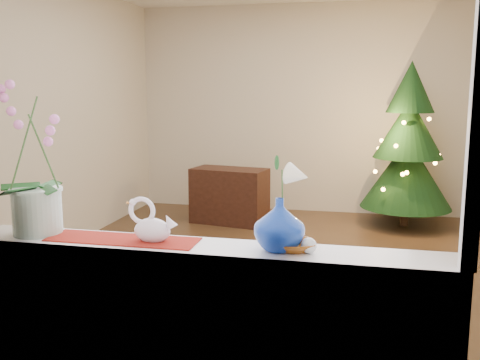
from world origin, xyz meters
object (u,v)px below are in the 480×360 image
object	(u,v)px
orchid_pot	(34,158)
swan	(152,221)
xmas_tree	(408,145)
side_table	(230,196)
amber_dish	(294,247)
paperweight	(309,246)
blue_vase	(279,220)

from	to	relation	value
orchid_pot	swan	bearing A→B (deg)	-1.61
xmas_tree	side_table	size ratio (longest dim) A/B	2.18
amber_dish	side_table	distance (m)	4.22
swan	paperweight	distance (m)	0.71
xmas_tree	side_table	bearing A→B (deg)	-171.00
blue_vase	paperweight	distance (m)	0.16
swan	amber_dish	xyz separation A→B (m)	(0.64, 0.00, -0.08)
orchid_pot	amber_dish	xyz separation A→B (m)	(1.23, -0.01, -0.34)
side_table	orchid_pot	bearing A→B (deg)	-79.37
swan	amber_dish	bearing A→B (deg)	-6.11
xmas_tree	orchid_pot	bearing A→B (deg)	-115.44
blue_vase	xmas_tree	bearing A→B (deg)	78.46
blue_vase	side_table	size ratio (longest dim) A/B	0.29
xmas_tree	side_table	world-z (taller)	xmas_tree
orchid_pot	side_table	xyz separation A→B (m)	(-0.03, 3.97, -0.95)
orchid_pot	blue_vase	world-z (taller)	orchid_pot
orchid_pot	amber_dish	size ratio (longest dim) A/B	4.86
paperweight	orchid_pot	bearing A→B (deg)	178.41
blue_vase	paperweight	xyz separation A→B (m)	(0.13, -0.02, -0.10)
amber_dish	xmas_tree	world-z (taller)	xmas_tree
amber_dish	xmas_tree	xyz separation A→B (m)	(0.82, 4.31, 0.03)
amber_dish	paperweight	bearing A→B (deg)	-20.75
swan	blue_vase	bearing A→B (deg)	-6.44
paperweight	swan	bearing A→B (deg)	178.43
paperweight	amber_dish	size ratio (longest dim) A/B	0.46
orchid_pot	paperweight	distance (m)	1.33
swan	xmas_tree	distance (m)	4.56
orchid_pot	swan	size ratio (longest dim) A/B	3.17
orchid_pot	amber_dish	distance (m)	1.28
blue_vase	amber_dish	size ratio (longest dim) A/B	1.75
amber_dish	blue_vase	bearing A→B (deg)	-176.65
swan	blue_vase	world-z (taller)	blue_vase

